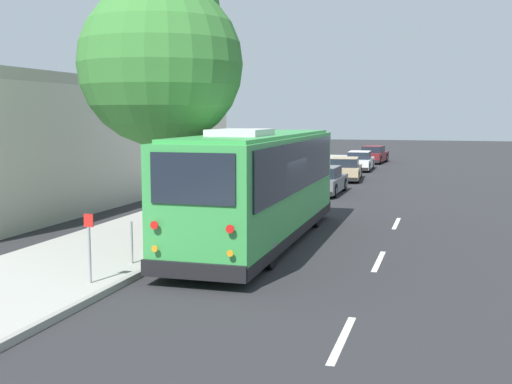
{
  "coord_description": "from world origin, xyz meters",
  "views": [
    {
      "loc": [
        -17.27,
        -4.91,
        3.73
      ],
      "look_at": [
        2.06,
        0.82,
        1.3
      ],
      "focal_mm": 45.0,
      "sensor_mm": 36.0,
      "label": 1
    }
  ],
  "objects_px": {
    "parked_sedan_white": "(360,161)",
    "sign_post_near": "(89,247)",
    "fire_hydrant": "(268,189)",
    "parked_sedan_gray": "(323,181)",
    "parked_sedan_maroon": "(373,155)",
    "sign_post_far": "(132,242)",
    "shuttle_bus": "(260,182)",
    "street_tree": "(162,54)",
    "parked_sedan_tan": "(345,170)"
  },
  "relations": [
    {
      "from": "shuttle_bus",
      "to": "parked_sedan_gray",
      "type": "xyz_separation_m",
      "value": [
        12.21,
        0.44,
        -1.18
      ]
    },
    {
      "from": "shuttle_bus",
      "to": "parked_sedan_tan",
      "type": "height_order",
      "value": "shuttle_bus"
    },
    {
      "from": "parked_sedan_gray",
      "to": "fire_hydrant",
      "type": "height_order",
      "value": "parked_sedan_gray"
    },
    {
      "from": "parked_sedan_gray",
      "to": "parked_sedan_tan",
      "type": "relative_size",
      "value": 0.95
    },
    {
      "from": "street_tree",
      "to": "sign_post_far",
      "type": "height_order",
      "value": "street_tree"
    },
    {
      "from": "parked_sedan_tan",
      "to": "parked_sedan_white",
      "type": "bearing_deg",
      "value": -4.07
    },
    {
      "from": "shuttle_bus",
      "to": "street_tree",
      "type": "xyz_separation_m",
      "value": [
        -0.49,
        2.78,
        3.68
      ]
    },
    {
      "from": "parked_sedan_tan",
      "to": "parked_sedan_gray",
      "type": "bearing_deg",
      "value": 174.98
    },
    {
      "from": "parked_sedan_gray",
      "to": "parked_sedan_white",
      "type": "relative_size",
      "value": 0.94
    },
    {
      "from": "parked_sedan_gray",
      "to": "shuttle_bus",
      "type": "bearing_deg",
      "value": -177.58
    },
    {
      "from": "parked_sedan_white",
      "to": "fire_hydrant",
      "type": "height_order",
      "value": "parked_sedan_white"
    },
    {
      "from": "parked_sedan_tan",
      "to": "sign_post_far",
      "type": "bearing_deg",
      "value": 171.15
    },
    {
      "from": "street_tree",
      "to": "sign_post_near",
      "type": "height_order",
      "value": "street_tree"
    },
    {
      "from": "street_tree",
      "to": "sign_post_far",
      "type": "xyz_separation_m",
      "value": [
        -3.46,
        -0.7,
        -4.81
      ]
    },
    {
      "from": "street_tree",
      "to": "sign_post_near",
      "type": "xyz_separation_m",
      "value": [
        -5.37,
        -0.7,
        -4.55
      ]
    },
    {
      "from": "parked_sedan_tan",
      "to": "sign_post_near",
      "type": "height_order",
      "value": "sign_post_near"
    },
    {
      "from": "fire_hydrant",
      "to": "parked_sedan_tan",
      "type": "bearing_deg",
      "value": -9.78
    },
    {
      "from": "sign_post_far",
      "to": "fire_hydrant",
      "type": "xyz_separation_m",
      "value": [
        12.66,
        0.07,
        -0.11
      ]
    },
    {
      "from": "street_tree",
      "to": "fire_hydrant",
      "type": "bearing_deg",
      "value": -3.92
    },
    {
      "from": "shuttle_bus",
      "to": "parked_sedan_white",
      "type": "distance_m",
      "value": 25.86
    },
    {
      "from": "parked_sedan_tan",
      "to": "street_tree",
      "type": "relative_size",
      "value": 0.58
    },
    {
      "from": "parked_sedan_maroon",
      "to": "sign_post_far",
      "type": "distance_m",
      "value": 36.84
    },
    {
      "from": "parked_sedan_gray",
      "to": "fire_hydrant",
      "type": "xyz_separation_m",
      "value": [
        -3.51,
        1.71,
        -0.06
      ]
    },
    {
      "from": "street_tree",
      "to": "sign_post_near",
      "type": "relative_size",
      "value": 5.4
    },
    {
      "from": "parked_sedan_maroon",
      "to": "street_tree",
      "type": "xyz_separation_m",
      "value": [
        -33.33,
        2.49,
        4.85
      ]
    },
    {
      "from": "shuttle_bus",
      "to": "parked_sedan_tan",
      "type": "xyz_separation_m",
      "value": [
        18.91,
        0.39,
        -1.19
      ]
    },
    {
      "from": "parked_sedan_maroon",
      "to": "street_tree",
      "type": "height_order",
      "value": "street_tree"
    },
    {
      "from": "parked_sedan_gray",
      "to": "sign_post_far",
      "type": "distance_m",
      "value": 16.25
    },
    {
      "from": "parked_sedan_gray",
      "to": "parked_sedan_white",
      "type": "xyz_separation_m",
      "value": [
        13.62,
        0.02,
        -0.01
      ]
    },
    {
      "from": "parked_sedan_tan",
      "to": "sign_post_near",
      "type": "xyz_separation_m",
      "value": [
        -24.77,
        1.69,
        0.32
      ]
    },
    {
      "from": "street_tree",
      "to": "sign_post_near",
      "type": "bearing_deg",
      "value": -172.62
    },
    {
      "from": "shuttle_bus",
      "to": "sign_post_near",
      "type": "height_order",
      "value": "shuttle_bus"
    },
    {
      "from": "sign_post_far",
      "to": "parked_sedan_gray",
      "type": "bearing_deg",
      "value": -5.81
    },
    {
      "from": "shuttle_bus",
      "to": "sign_post_near",
      "type": "xyz_separation_m",
      "value": [
        -5.86,
        2.09,
        -0.87
      ]
    },
    {
      "from": "parked_sedan_white",
      "to": "sign_post_near",
      "type": "distance_m",
      "value": 31.74
    },
    {
      "from": "parked_sedan_gray",
      "to": "parked_sedan_maroon",
      "type": "height_order",
      "value": "parked_sedan_maroon"
    },
    {
      "from": "sign_post_far",
      "to": "sign_post_near",
      "type": "bearing_deg",
      "value": 180.0
    },
    {
      "from": "parked_sedan_gray",
      "to": "parked_sedan_white",
      "type": "distance_m",
      "value": 13.62
    },
    {
      "from": "parked_sedan_tan",
      "to": "sign_post_far",
      "type": "relative_size",
      "value": 4.56
    },
    {
      "from": "shuttle_bus",
      "to": "parked_sedan_gray",
      "type": "distance_m",
      "value": 12.28
    },
    {
      "from": "parked_sedan_white",
      "to": "sign_post_near",
      "type": "relative_size",
      "value": 3.14
    },
    {
      "from": "shuttle_bus",
      "to": "fire_hydrant",
      "type": "xyz_separation_m",
      "value": [
        8.71,
        2.15,
        -1.24
      ]
    },
    {
      "from": "sign_post_far",
      "to": "fire_hydrant",
      "type": "height_order",
      "value": "sign_post_far"
    },
    {
      "from": "parked_sedan_gray",
      "to": "street_tree",
      "type": "height_order",
      "value": "street_tree"
    },
    {
      "from": "shuttle_bus",
      "to": "parked_sedan_maroon",
      "type": "xyz_separation_m",
      "value": [
        32.84,
        0.29,
        -1.18
      ]
    },
    {
      "from": "parked_sedan_white",
      "to": "sign_post_far",
      "type": "bearing_deg",
      "value": 175.38
    },
    {
      "from": "parked_sedan_tan",
      "to": "street_tree",
      "type": "xyz_separation_m",
      "value": [
        -19.4,
        2.39,
        4.87
      ]
    },
    {
      "from": "parked_sedan_tan",
      "to": "sign_post_near",
      "type": "bearing_deg",
      "value": 171.48
    },
    {
      "from": "sign_post_near",
      "to": "shuttle_bus",
      "type": "bearing_deg",
      "value": -19.61
    },
    {
      "from": "shuttle_bus",
      "to": "parked_sedan_white",
      "type": "relative_size",
      "value": 2.3
    }
  ]
}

